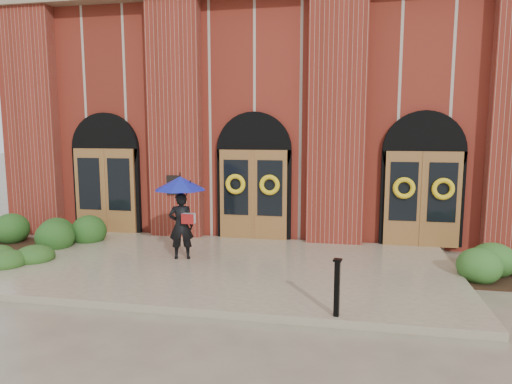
% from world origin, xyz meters
% --- Properties ---
extents(ground, '(90.00, 90.00, 0.00)m').
position_xyz_m(ground, '(0.00, 0.00, 0.00)').
color(ground, gray).
rests_on(ground, ground).
extents(landing, '(10.00, 5.30, 0.15)m').
position_xyz_m(landing, '(0.00, 0.15, 0.07)').
color(landing, tan).
rests_on(landing, ground).
extents(church_building, '(16.20, 12.53, 7.00)m').
position_xyz_m(church_building, '(0.00, 8.78, 3.50)').
color(church_building, maroon).
rests_on(church_building, ground).
extents(man_with_umbrella, '(1.53, 1.53, 1.97)m').
position_xyz_m(man_with_umbrella, '(-1.28, 0.40, 1.53)').
color(man_with_umbrella, black).
rests_on(man_with_umbrella, landing).
extents(metal_post, '(0.15, 0.15, 0.97)m').
position_xyz_m(metal_post, '(2.41, -2.35, 0.66)').
color(metal_post, black).
rests_on(metal_post, landing).
extents(hedge_wall_left, '(3.17, 1.27, 0.81)m').
position_xyz_m(hedge_wall_left, '(-5.53, 1.28, 0.41)').
color(hedge_wall_left, '#204717').
rests_on(hedge_wall_left, ground).
extents(hedge_wall_right, '(2.72, 1.09, 0.70)m').
position_xyz_m(hedge_wall_right, '(5.92, 0.50, 0.35)').
color(hedge_wall_right, '#2B581F').
rests_on(hedge_wall_right, ground).
extents(hedge_front_left, '(1.34, 1.15, 0.47)m').
position_xyz_m(hedge_front_left, '(-5.10, -0.43, 0.24)').
color(hedge_front_left, '#274B19').
rests_on(hedge_front_left, ground).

